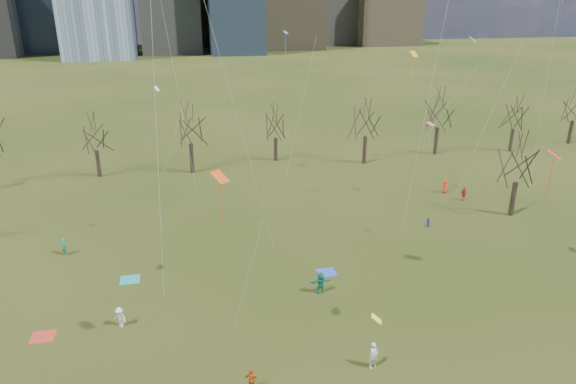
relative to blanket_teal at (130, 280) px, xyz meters
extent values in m
plane|color=black|center=(13.37, -12.66, -0.01)|extent=(500.00, 500.00, 0.00)
cube|color=#726347|center=(108.37, 212.34, 13.98)|extent=(30.00, 28.00, 28.00)
cylinder|color=black|center=(-5.63, 28.34, 1.79)|extent=(0.52, 0.52, 3.60)
cylinder|color=black|center=(6.37, 27.34, 2.01)|extent=(0.54, 0.54, 4.05)
cylinder|color=black|center=(18.37, 30.34, 1.67)|extent=(0.51, 0.51, 3.38)
cylinder|color=black|center=(30.37, 26.34, 1.97)|extent=(0.54, 0.54, 3.96)
cylinder|color=black|center=(42.37, 28.34, 2.05)|extent=(0.54, 0.54, 4.14)
cylinder|color=black|center=(54.37, 27.34, 1.74)|extent=(0.52, 0.52, 3.51)
cylinder|color=black|center=(66.37, 29.34, 1.85)|extent=(0.53, 0.53, 3.74)
cylinder|color=black|center=(39.37, 5.34, 1.90)|extent=(0.53, 0.53, 3.83)
cube|color=teal|center=(0.00, 0.00, 0.00)|extent=(1.60, 1.50, 0.03)
cube|color=blue|center=(16.35, -2.37, 0.00)|extent=(1.60, 1.50, 0.03)
cube|color=#AC2F22|center=(-5.39, -6.70, 0.00)|extent=(1.60, 1.50, 0.03)
imported|color=silver|center=(15.86, -14.55, 0.90)|extent=(0.79, 0.67, 1.83)
imported|color=#D15B17|center=(8.03, -14.91, 0.75)|extent=(0.97, 0.66, 1.52)
imported|color=#1C7F62|center=(14.99, -5.35, 0.89)|extent=(1.69, 0.55, 1.82)
imported|color=#3629B5|center=(29.10, 4.33, 0.49)|extent=(0.51, 0.58, 1.00)
imported|color=silver|center=(-0.19, -6.60, 0.76)|extent=(1.14, 1.07, 1.54)
imported|color=#C01B39|center=(36.60, 10.34, 0.78)|extent=(0.93, 0.39, 1.59)
imported|color=red|center=(35.71, 13.07, 0.79)|extent=(0.64, 0.87, 1.61)
imported|color=#1B7D62|center=(-6.07, 5.92, 0.82)|extent=(0.64, 0.73, 1.68)
plane|color=#E54A13|center=(6.93, -12.44, 12.78)|extent=(1.32, 1.30, 0.52)
cylinder|color=silver|center=(7.58, -15.66, 7.08)|extent=(1.30, 6.45, 11.40)
cylinder|color=#E54A13|center=(6.93, -12.44, 11.13)|extent=(0.04, 0.04, 2.70)
cylinder|color=silver|center=(9.60, -2.52, 12.07)|extent=(5.60, 6.50, 21.37)
plane|color=red|center=(32.88, -6.93, 10.80)|extent=(1.52, 1.56, 0.65)
cylinder|color=silver|center=(29.85, -11.18, 6.09)|extent=(6.07, 8.51, 9.42)
cylinder|color=red|center=(32.88, -6.93, 8.86)|extent=(0.04, 0.04, 3.15)
cylinder|color=silver|center=(3.64, -7.90, 15.67)|extent=(1.48, 5.12, 28.58)
cylinder|color=silver|center=(24.99, -1.31, 15.16)|extent=(0.02, 5.80, 27.56)
plane|color=green|center=(34.00, 8.13, 18.17)|extent=(1.04, 1.04, 0.49)
cylinder|color=silver|center=(35.17, 5.89, 9.78)|extent=(2.36, 4.50, 16.79)
cylinder|color=silver|center=(4.95, 10.51, 15.50)|extent=(3.06, 7.58, 28.24)
plane|color=orange|center=(33.30, 19.40, 15.69)|extent=(1.22, 1.04, 0.66)
cylinder|color=silver|center=(35.31, 15.43, 8.54)|extent=(4.05, 7.95, 14.32)
cylinder|color=orange|center=(33.30, 19.40, 13.87)|extent=(0.04, 0.04, 3.00)
plane|color=#E7FE28|center=(13.60, -19.66, 7.42)|extent=(0.72, 0.77, 0.37)
cylinder|color=silver|center=(40.91, 5.24, 12.77)|extent=(5.43, 6.27, 22.77)
plane|color=silver|center=(2.77, 24.50, 11.81)|extent=(0.81, 0.86, 0.55)
cylinder|color=silver|center=(4.33, 21.27, 6.60)|extent=(3.13, 6.48, 10.43)
plane|color=#F2598C|center=(32.51, 12.12, 8.84)|extent=(1.21, 1.19, 0.29)
cylinder|color=silver|center=(31.06, 8.85, 5.11)|extent=(2.92, 6.55, 7.47)
cylinder|color=#F2598C|center=(32.51, 12.12, 7.45)|extent=(0.04, 0.04, 2.24)
plane|color=blue|center=(17.44, 19.09, 18.40)|extent=(0.85, 0.83, 0.29)
cylinder|color=silver|center=(18.66, 16.97, 9.89)|extent=(2.47, 4.28, 17.02)
cylinder|color=blue|center=(17.44, 19.09, 16.57)|extent=(0.04, 0.04, 3.28)
camera|label=1|loc=(4.87, -39.35, 22.02)|focal=32.00mm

